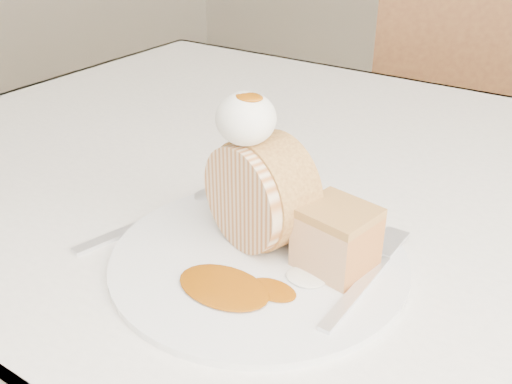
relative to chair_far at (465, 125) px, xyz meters
The scene contains 10 objects.
table 0.78m from the chair_far, 84.24° to the right, with size 1.40×0.90×0.75m.
chair_far is the anchor object (origin of this frame).
plate 1.01m from the chair_far, 87.39° to the right, with size 0.29×0.29×0.01m, color white.
roulade_slice 1.00m from the chair_far, 88.18° to the right, with size 0.11×0.11×0.06m, color beige.
cake_chunk 0.99m from the chair_far, 83.20° to the right, with size 0.06×0.06×0.05m, color tan.
whipped_cream 1.03m from the chair_far, 88.74° to the right, with size 0.06×0.06×0.05m, color silver.
caramel_drizzle 1.04m from the chair_far, 88.51° to the right, with size 0.03×0.02×0.01m, color #894205.
caramel_pool 1.07m from the chair_far, 87.36° to the right, with size 0.09×0.06×0.00m, color #894205, non-canonical shape.
fork 1.02m from the chair_far, 81.37° to the right, with size 0.02×0.17×0.00m, color silver.
spoon 1.03m from the chair_far, 95.55° to the right, with size 0.03×0.18×0.00m, color silver.
Camera 1 is at (0.22, -0.40, 1.08)m, focal length 40.00 mm.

